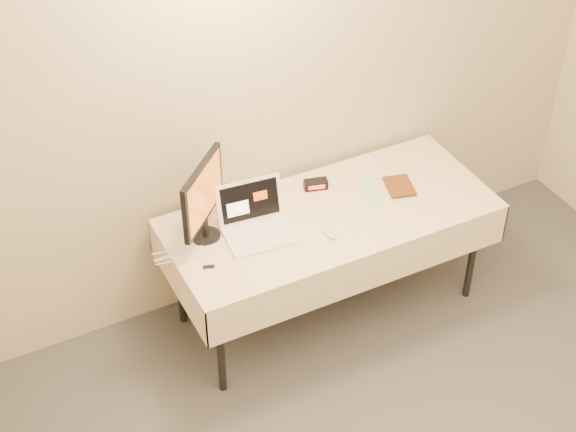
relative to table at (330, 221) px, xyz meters
name	(u,v)px	position (x,y,z in m)	size (l,w,h in m)	color
back_wall	(294,80)	(0.00, 0.45, 0.67)	(4.00, 0.10, 2.70)	beige
table	(330,221)	(0.00, 0.00, 0.00)	(1.86, 0.81, 0.74)	black
laptop	(256,221)	(-0.44, 0.05, 0.12)	(0.40, 0.36, 0.25)	white
monitor	(203,196)	(-0.70, 0.12, 0.34)	(0.35, 0.34, 0.47)	black
book	(388,175)	(0.39, 0.04, 0.16)	(0.15, 0.02, 0.20)	#93501A
alarm_clock	(316,184)	(0.03, 0.24, 0.09)	(0.15, 0.09, 0.06)	black
clicker	(330,234)	(-0.10, -0.17, 0.07)	(0.05, 0.09, 0.02)	silver
paper_form	(371,193)	(0.30, 0.05, 0.06)	(0.11, 0.28, 0.00)	#B6E5B9
usb_dongle	(209,267)	(-0.78, -0.11, 0.07)	(0.06, 0.02, 0.01)	black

